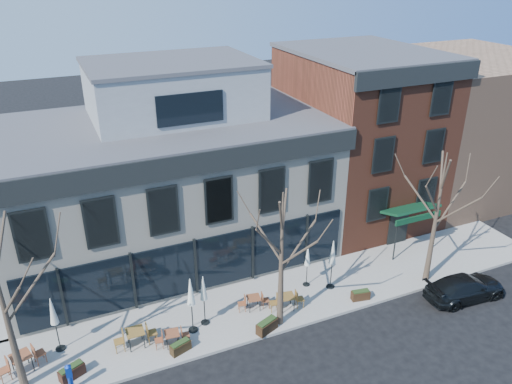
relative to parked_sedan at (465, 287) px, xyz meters
name	(u,v)px	position (x,y,z in m)	size (l,w,h in m)	color
ground	(197,295)	(-12.85, 5.87, -0.65)	(120.00, 120.00, 0.00)	black
sidewalk_front	(269,302)	(-9.60, 3.72, -0.57)	(33.50, 4.70, 0.15)	gray
corner_building	(167,179)	(-12.78, 10.94, 4.07)	(18.39, 10.39, 11.10)	beige
red_brick_building	(358,135)	(0.15, 10.85, 4.99)	(8.20, 11.78, 11.18)	brown
bg_building	(460,122)	(10.15, 11.87, 4.35)	(12.00, 12.00, 10.00)	#8C664C
tree_corner	(4,307)	(-21.34, 2.67, 3.60)	(3.93, 3.98, 7.92)	#382B21
tree_mid	(282,259)	(-9.84, 1.97, 3.14)	(3.50, 3.55, 7.04)	#382B21
tree_right	(436,218)	(-0.84, 1.97, 3.37)	(3.72, 3.77, 7.48)	#382B21
parked_sedan	(465,287)	(0.00, 0.00, 0.00)	(1.82, 4.47, 1.30)	black
call_box	(70,376)	(-19.55, 1.67, 0.22)	(0.27, 0.27, 1.37)	#0C309D
cafe_set_0	(22,361)	(-21.35, 3.59, 0.04)	(2.04, 1.13, 1.05)	brown
cafe_set_1	(136,336)	(-16.59, 3.17, 0.04)	(1.99, 0.80, 1.05)	brown
cafe_set_2	(172,337)	(-15.05, 2.56, -0.06)	(1.66, 0.72, 0.86)	brown
cafe_set_3	(254,302)	(-10.60, 3.45, -0.05)	(1.68, 0.76, 0.87)	brown
cafe_set_4	(287,301)	(-9.06, 2.79, -0.01)	(1.87, 0.84, 0.96)	brown
umbrella_0	(53,314)	(-19.81, 4.35, 1.49)	(0.45, 0.45, 2.82)	black
umbrella_1	(191,295)	(-13.90, 3.13, 1.59)	(0.47, 0.47, 2.96)	black
umbrella_2	(203,291)	(-13.20, 3.41, 1.42)	(0.43, 0.43, 2.72)	black
umbrella_3	(308,258)	(-7.16, 4.17, 1.22)	(0.39, 0.39, 2.44)	black
umbrella_4	(333,255)	(-6.07, 3.47, 1.55)	(0.46, 0.46, 2.90)	black
planter_0	(72,372)	(-19.46, 2.37, -0.20)	(1.15, 0.84, 0.60)	black
planter_1	(180,347)	(-14.84, 2.00, -0.23)	(1.03, 0.66, 0.54)	#2F210F
planter_2	(267,326)	(-10.68, 1.67, -0.19)	(1.20, 0.83, 0.63)	black
planter_3	(360,295)	(-5.20, 1.93, -0.23)	(1.01, 0.55, 0.54)	#321F10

